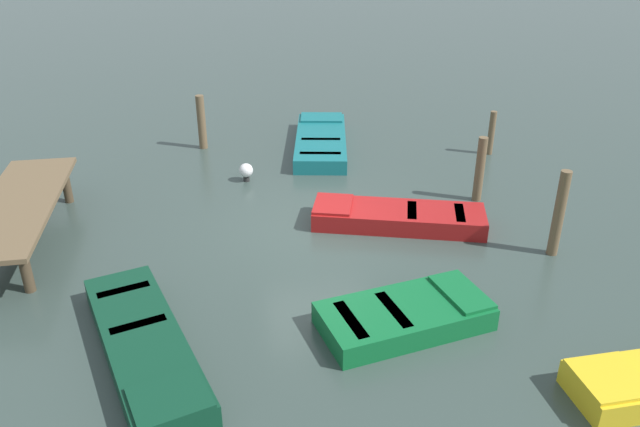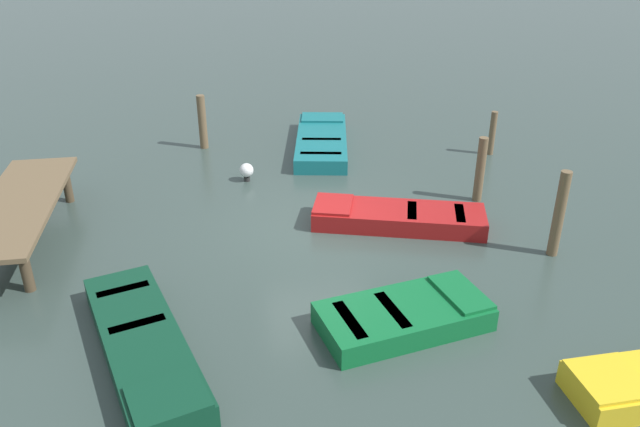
{
  "view_description": "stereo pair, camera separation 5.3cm",
  "coord_description": "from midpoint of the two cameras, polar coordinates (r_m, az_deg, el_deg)",
  "views": [
    {
      "loc": [
        -12.21,
        1.69,
        6.48
      ],
      "look_at": [
        0.0,
        0.0,
        0.35
      ],
      "focal_mm": 35.19,
      "sensor_mm": 36.0,
      "label": 1
    },
    {
      "loc": [
        -12.22,
        1.64,
        6.48
      ],
      "look_at": [
        0.0,
        0.0,
        0.35
      ],
      "focal_mm": 35.19,
      "sensor_mm": 36.0,
      "label": 2
    }
  ],
  "objects": [
    {
      "name": "mooring_piling_near_right",
      "position": [
        13.36,
        21.02,
        -0.05
      ],
      "size": [
        0.22,
        0.22,
        1.84
      ],
      "primitive_type": "cylinder",
      "color": "brown",
      "rests_on": "ground_plane"
    },
    {
      "name": "dock_segment",
      "position": [
        14.38,
        -25.58,
        0.54
      ],
      "size": [
        4.95,
        1.64,
        0.95
      ],
      "rotation": [
        0.0,
        0.0,
        0.03
      ],
      "color": "brown",
      "rests_on": "ground_plane"
    },
    {
      "name": "mooring_piling_near_left",
      "position": [
        18.51,
        15.47,
        7.05
      ],
      "size": [
        0.18,
        0.18,
        1.26
      ],
      "primitive_type": "cylinder",
      "color": "brown",
      "rests_on": "ground_plane"
    },
    {
      "name": "ground_plane",
      "position": [
        13.93,
        0.11,
        -1.29
      ],
      "size": [
        80.0,
        80.0,
        0.0
      ],
      "primitive_type": "plane",
      "color": "#33423D"
    },
    {
      "name": "rowboat_green",
      "position": [
        10.84,
        7.83,
        -9.16
      ],
      "size": [
        1.99,
        3.08,
        0.46
      ],
      "rotation": [
        0.0,
        0.0,
        4.94
      ],
      "color": "#0F602D",
      "rests_on": "ground_plane"
    },
    {
      "name": "rowboat_dark_green",
      "position": [
        10.48,
        -15.62,
        -11.44
      ],
      "size": [
        4.27,
        2.46,
        0.46
      ],
      "rotation": [
        0.0,
        0.0,
        3.48
      ],
      "color": "#0C3823",
      "rests_on": "ground_plane"
    },
    {
      "name": "rowboat_teal",
      "position": [
        18.47,
        0.23,
        6.62
      ],
      "size": [
        4.26,
        2.03,
        0.46
      ],
      "rotation": [
        0.0,
        0.0,
        6.13
      ],
      "color": "#14666B",
      "rests_on": "ground_plane"
    },
    {
      "name": "marker_buoy",
      "position": [
        16.28,
        -6.61,
        3.89
      ],
      "size": [
        0.36,
        0.36,
        0.48
      ],
      "color": "#262626",
      "rests_on": "ground_plane"
    },
    {
      "name": "mooring_piling_mid_left",
      "position": [
        18.61,
        -10.57,
        8.18
      ],
      "size": [
        0.24,
        0.24,
        1.57
      ],
      "primitive_type": "cylinder",
      "color": "brown",
      "rests_on": "ground_plane"
    },
    {
      "name": "mooring_piling_center",
      "position": [
        15.37,
        14.46,
        3.89
      ],
      "size": [
        0.22,
        0.22,
        1.6
      ],
      "primitive_type": "cylinder",
      "color": "brown",
      "rests_on": "ground_plane"
    },
    {
      "name": "rowboat_red",
      "position": [
        14.04,
        7.14,
        -0.28
      ],
      "size": [
        2.13,
        3.95,
        0.46
      ],
      "rotation": [
        0.0,
        0.0,
        1.3
      ],
      "color": "maroon",
      "rests_on": "ground_plane"
    }
  ]
}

